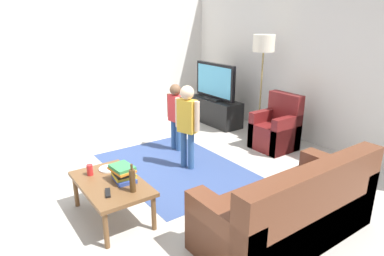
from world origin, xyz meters
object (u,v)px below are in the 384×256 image
at_px(armchair, 277,131).
at_px(child_near_tv, 176,111).
at_px(couch, 292,213).
at_px(child_center, 187,120).
at_px(floor_lamp, 264,49).
at_px(bottle, 132,180).
at_px(tv, 215,82).
at_px(plate, 109,169).
at_px(coffee_table, 111,186).
at_px(tv_stand, 215,111).
at_px(tv_remote, 108,193).
at_px(book_stack, 123,173).
at_px(soda_can, 90,170).

distance_m(armchair, child_near_tv, 1.68).
height_order(armchair, child_near_tv, child_near_tv).
xyz_separation_m(couch, child_center, (-1.92, 0.11, 0.43)).
bearing_deg(floor_lamp, bottle, -67.72).
height_order(tv, child_near_tv, tv).
bearing_deg(child_near_tv, armchair, 57.52).
height_order(child_center, plate, child_center).
xyz_separation_m(floor_lamp, coffee_table, (0.94, -3.17, -1.17)).
bearing_deg(armchair, tv_stand, 178.62).
height_order(child_near_tv, coffee_table, child_near_tv).
bearing_deg(bottle, armchair, 103.18).
bearing_deg(tv_remote, child_center, 137.73).
distance_m(armchair, coffee_table, 3.00).
relative_size(floor_lamp, book_stack, 6.01).
height_order(armchair, child_center, child_center).
height_order(bottle, plate, bottle).
bearing_deg(coffee_table, plate, 161.55).
bearing_deg(armchair, child_near_tv, -122.48).
bearing_deg(plate, child_near_tv, 121.99).
height_order(book_stack, soda_can, book_stack).
bearing_deg(tv_stand, soda_can, -61.36).
distance_m(armchair, bottle, 2.97).
bearing_deg(tv, child_center, -48.97).
height_order(armchair, bottle, armchair).
relative_size(floor_lamp, child_near_tv, 1.65).
height_order(floor_lamp, bottle, floor_lamp).
bearing_deg(coffee_table, child_near_tv, 127.71).
xyz_separation_m(book_stack, plate, (-0.35, -0.02, -0.08)).
relative_size(child_center, coffee_table, 1.19).
distance_m(armchair, soda_can, 3.11).
bearing_deg(tv_stand, floor_lamp, 8.18).
relative_size(couch, soda_can, 15.00).
distance_m(tv, plate, 3.38).
relative_size(tv_stand, child_center, 1.01).
bearing_deg(child_near_tv, soda_can, -60.92).
bearing_deg(tv_stand, tv_remote, -54.80).
height_order(coffee_table, tv_remote, tv_remote).
height_order(couch, coffee_table, couch).
bearing_deg(tv_stand, bottle, -51.59).
relative_size(tv, armchair, 1.22).
relative_size(couch, child_center, 1.51).
xyz_separation_m(child_near_tv, plate, (0.94, -1.50, -0.22)).
height_order(tv_stand, bottle, bottle).
bearing_deg(couch, armchair, 134.57).
xyz_separation_m(child_near_tv, soda_can, (0.95, -1.72, -0.17)).
distance_m(child_near_tv, bottle, 2.16).
xyz_separation_m(couch, floor_lamp, (-2.29, 1.93, 1.25)).
relative_size(armchair, floor_lamp, 0.51).
bearing_deg(couch, tv, 152.37).
relative_size(coffee_table, soda_can, 8.33).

